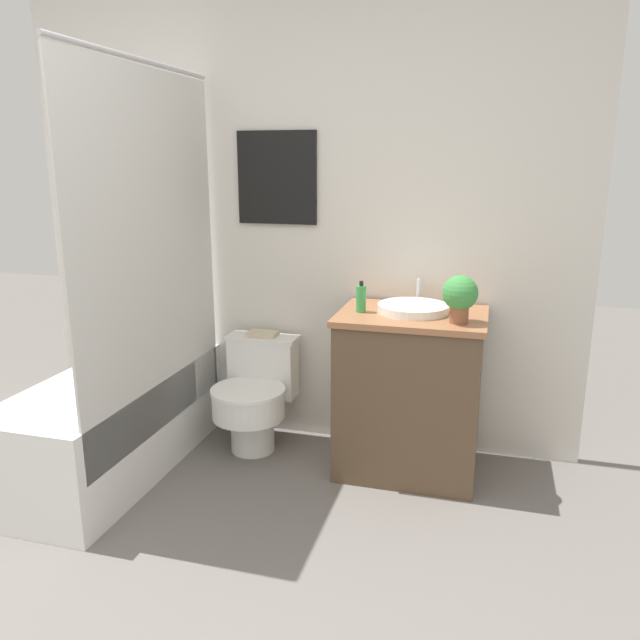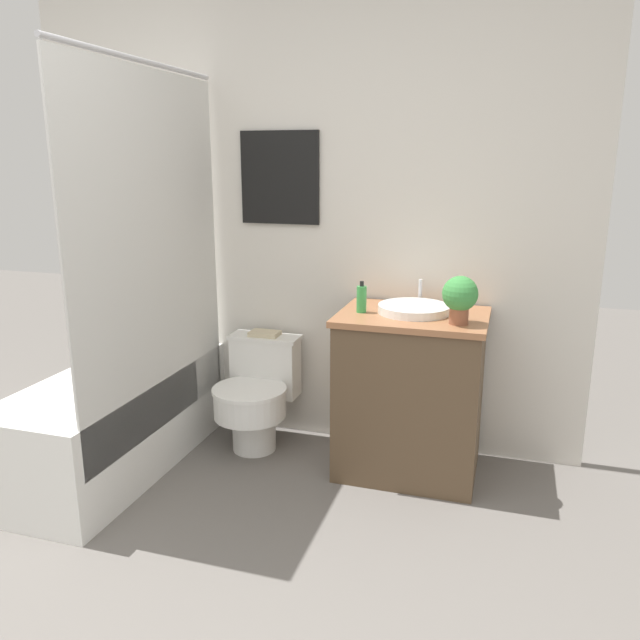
# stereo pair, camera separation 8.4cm
# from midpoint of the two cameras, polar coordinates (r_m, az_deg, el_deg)

# --- Properties ---
(wall_back) EXTENTS (3.10, 0.07, 2.50)m
(wall_back) POSITION_cam_midpoint_polar(r_m,az_deg,el_deg) (3.45, -2.87, 9.48)
(wall_back) COLOR silver
(wall_back) RESTS_ON ground_plane
(shower_area) EXTENTS (0.58, 1.36, 1.98)m
(shower_area) POSITION_cam_midpoint_polar(r_m,az_deg,el_deg) (3.38, -18.77, -8.02)
(shower_area) COLOR white
(shower_area) RESTS_ON ground_plane
(toilet) EXTENTS (0.40, 0.51, 0.60)m
(toilet) POSITION_cam_midpoint_polar(r_m,az_deg,el_deg) (3.45, -6.69, -6.85)
(toilet) COLOR white
(toilet) RESTS_ON ground_plane
(vanity) EXTENTS (0.72, 0.55, 0.83)m
(vanity) POSITION_cam_midpoint_polar(r_m,az_deg,el_deg) (3.18, 7.42, -6.59)
(vanity) COLOR brown
(vanity) RESTS_ON ground_plane
(sink) EXTENTS (0.35, 0.38, 0.13)m
(sink) POSITION_cam_midpoint_polar(r_m,az_deg,el_deg) (3.08, 7.74, 1.08)
(sink) COLOR white
(sink) RESTS_ON vanity
(soap_bottle) EXTENTS (0.05, 0.05, 0.15)m
(soap_bottle) POSITION_cam_midpoint_polar(r_m,az_deg,el_deg) (3.05, 2.99, 1.97)
(soap_bottle) COLOR green
(soap_bottle) RESTS_ON vanity
(potted_plant) EXTENTS (0.16, 0.16, 0.22)m
(potted_plant) POSITION_cam_midpoint_polar(r_m,az_deg,el_deg) (2.89, 11.87, 2.21)
(potted_plant) COLOR brown
(potted_plant) RESTS_ON vanity
(book_on_tank) EXTENTS (0.16, 0.11, 0.02)m
(book_on_tank) POSITION_cam_midpoint_polar(r_m,az_deg,el_deg) (3.48, -5.99, -1.28)
(book_on_tank) COLOR beige
(book_on_tank) RESTS_ON toilet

